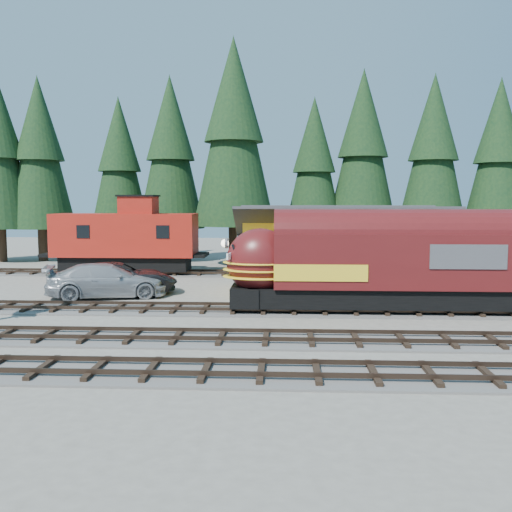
{
  "coord_description": "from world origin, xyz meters",
  "views": [
    {
      "loc": [
        -3.44,
        -24.41,
        5.63
      ],
      "look_at": [
        -4.9,
        4.0,
        2.83
      ],
      "focal_mm": 40.0,
      "sensor_mm": 36.0,
      "label": 1
    }
  ],
  "objects_px": {
    "depot": "(342,244)",
    "caboose": "(126,238)",
    "pickup_truck_b": "(107,281)",
    "pickup_truck_a": "(118,278)",
    "locomotive": "(361,267)"
  },
  "relations": [
    {
      "from": "depot",
      "to": "locomotive",
      "type": "relative_size",
      "value": 0.89
    },
    {
      "from": "depot",
      "to": "locomotive",
      "type": "bearing_deg",
      "value": -86.96
    },
    {
      "from": "depot",
      "to": "pickup_truck_b",
      "type": "xyz_separation_m",
      "value": [
        -13.73,
        -2.8,
        -1.97
      ]
    },
    {
      "from": "pickup_truck_b",
      "to": "locomotive",
      "type": "bearing_deg",
      "value": -120.11
    },
    {
      "from": "caboose",
      "to": "pickup_truck_b",
      "type": "xyz_separation_m",
      "value": [
        1.74,
        -10.3,
        -1.75
      ]
    },
    {
      "from": "locomotive",
      "to": "depot",
      "type": "bearing_deg",
      "value": 93.04
    },
    {
      "from": "pickup_truck_a",
      "to": "caboose",
      "type": "bearing_deg",
      "value": -3.75
    },
    {
      "from": "locomotive",
      "to": "pickup_truck_a",
      "type": "bearing_deg",
      "value": 160.73
    },
    {
      "from": "locomotive",
      "to": "pickup_truck_a",
      "type": "distance_m",
      "value": 14.61
    },
    {
      "from": "depot",
      "to": "pickup_truck_a",
      "type": "height_order",
      "value": "depot"
    },
    {
      "from": "depot",
      "to": "caboose",
      "type": "relative_size",
      "value": 1.2
    },
    {
      "from": "caboose",
      "to": "pickup_truck_a",
      "type": "distance_m",
      "value": 9.6
    },
    {
      "from": "depot",
      "to": "pickup_truck_a",
      "type": "relative_size",
      "value": 1.83
    },
    {
      "from": "depot",
      "to": "caboose",
      "type": "height_order",
      "value": "caboose"
    },
    {
      "from": "depot",
      "to": "pickup_truck_b",
      "type": "distance_m",
      "value": 14.15
    }
  ]
}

